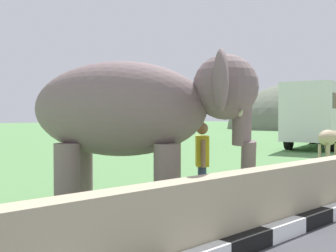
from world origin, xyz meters
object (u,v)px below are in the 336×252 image
object	(u,v)px
bus_white	(322,111)
cow_mid	(328,138)
cow_near	(331,133)
person_handler	(202,160)
elephant	(141,111)

from	to	relation	value
bus_white	cow_mid	xyz separation A→B (m)	(-6.19, -3.33, -1.21)
cow_near	cow_mid	world-z (taller)	same
person_handler	cow_mid	bearing A→B (deg)	13.29
bus_white	cow_near	distance (m)	1.43
person_handler	cow_near	world-z (taller)	person_handler
person_handler	bus_white	xyz separation A→B (m)	(16.55, 5.77, 1.15)
elephant	cow_mid	size ratio (longest dim) A/B	2.00
elephant	cow_mid	bearing A→B (deg)	10.07
cow_near	person_handler	bearing A→B (deg)	-162.62
cow_near	cow_mid	size ratio (longest dim) A/B	1.00
person_handler	bus_white	distance (m)	17.56
person_handler	cow_near	size ratio (longest dim) A/B	0.86
elephant	cow_near	distance (m)	18.06
cow_mid	cow_near	bearing A→B (deg)	24.13
cow_near	cow_mid	bearing A→B (deg)	-155.87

